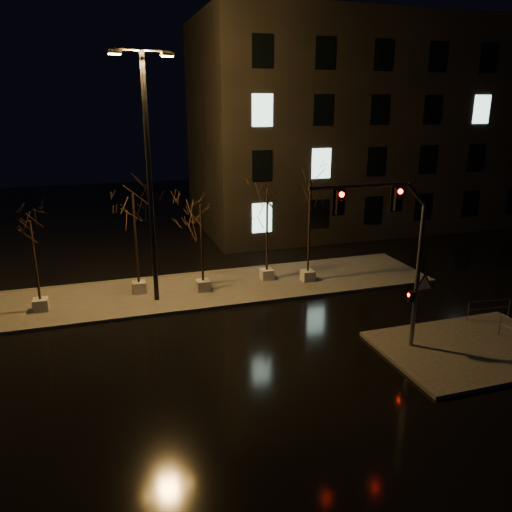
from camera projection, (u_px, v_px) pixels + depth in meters
name	position (u px, v px, depth m)	size (l,w,h in m)	color
ground	(260.00, 338.00, 20.40)	(90.00, 90.00, 0.00)	black
median	(225.00, 287.00, 25.85)	(22.00, 5.00, 0.15)	#403E39
sidewalk_corner	(472.00, 349.00, 19.34)	(7.00, 5.00, 0.15)	#403E39
building	(360.00, 126.00, 38.65)	(25.00, 12.00, 15.00)	black
tree_0	(32.00, 241.00, 21.81)	(1.80, 1.80, 4.30)	#AFADA3
tree_1	(134.00, 217.00, 23.80)	(1.80, 1.80, 5.10)	#AFADA3
tree_2	(201.00, 224.00, 24.15)	(1.80, 1.80, 4.54)	#AFADA3
tree_3	(267.00, 210.00, 25.69)	(1.80, 1.80, 4.99)	#AFADA3
tree_4	(310.00, 203.00, 25.38)	(1.80, 1.80, 5.51)	#AFADA3
traffic_signal_mast	(396.00, 243.00, 17.97)	(5.25, 0.27, 6.41)	#575B5F
streetlight_main	(148.00, 164.00, 22.14)	(2.81, 0.74, 11.24)	black
guard_rail_a	(489.00, 307.00, 21.70)	(2.00, 0.29, 0.87)	#575B5F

